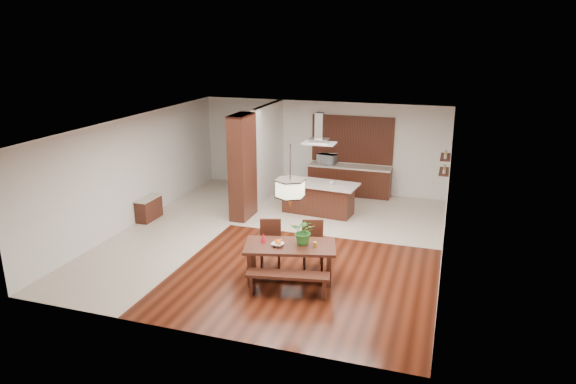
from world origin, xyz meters
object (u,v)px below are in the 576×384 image
(hallway_console, at_px, (149,209))
(island_cup, at_px, (331,183))
(pendant_lantern, at_px, (290,176))
(range_hood, at_px, (319,128))
(dining_bench, at_px, (288,284))
(kitchen_island, at_px, (318,198))
(dining_table, at_px, (290,254))
(microwave, at_px, (327,159))
(foliage_plant, at_px, (304,231))
(fruit_bowl, at_px, (278,244))
(dining_chair_left, at_px, (270,245))
(dining_chair_right, at_px, (313,246))

(hallway_console, height_order, island_cup, island_cup)
(pendant_lantern, xyz_separation_m, range_hood, (-0.50, 4.20, 0.22))
(dining_bench, bearing_deg, island_cup, 93.24)
(hallway_console, distance_m, dining_bench, 5.77)
(dining_bench, distance_m, kitchen_island, 4.90)
(dining_table, bearing_deg, dining_bench, -75.65)
(dining_table, bearing_deg, microwave, 96.97)
(dining_table, relative_size, foliage_plant, 3.67)
(island_cup, bearing_deg, microwave, 106.96)
(fruit_bowl, bearing_deg, hallway_console, 152.65)
(hallway_console, distance_m, kitchen_island, 4.74)
(dining_table, xyz_separation_m, range_hood, (-0.50, 4.20, 1.89))
(dining_table, xyz_separation_m, island_cup, (-0.10, 4.10, 0.40))
(dining_chair_left, height_order, microwave, microwave)
(hallway_console, bearing_deg, microwave, 44.93)
(dining_table, distance_m, dining_bench, 0.76)
(foliage_plant, xyz_separation_m, fruit_bowl, (-0.48, -0.27, -0.25))
(kitchen_island, height_order, range_hood, range_hood)
(dining_chair_left, bearing_deg, range_hood, 70.53)
(fruit_bowl, bearing_deg, dining_chair_left, 122.92)
(foliage_plant, bearing_deg, range_hood, 100.50)
(range_hood, bearing_deg, dining_chair_right, -77.11)
(range_hood, height_order, microwave, range_hood)
(foliage_plant, bearing_deg, island_cup, 95.15)
(dining_chair_right, bearing_deg, dining_bench, -114.29)
(foliage_plant, bearing_deg, fruit_bowl, -150.87)
(pendant_lantern, bearing_deg, dining_table, 0.00)
(pendant_lantern, bearing_deg, dining_chair_right, 65.06)
(foliage_plant, distance_m, range_hood, 4.36)
(dining_chair_left, height_order, dining_chair_right, same)
(dining_bench, height_order, range_hood, range_hood)
(kitchen_island, distance_m, island_cup, 0.64)
(dining_chair_left, relative_size, foliage_plant, 1.90)
(dining_table, bearing_deg, kitchen_island, 96.76)
(pendant_lantern, bearing_deg, foliage_plant, 29.14)
(hallway_console, height_order, dining_chair_right, dining_chair_right)
(dining_chair_right, bearing_deg, island_cup, 78.76)
(dining_table, distance_m, island_cup, 4.12)
(kitchen_island, bearing_deg, dining_bench, -76.28)
(island_cup, bearing_deg, pendant_lantern, -88.58)
(pendant_lantern, distance_m, foliage_plant, 1.23)
(microwave, bearing_deg, dining_table, -72.64)
(dining_table, bearing_deg, foliage_plant, 29.14)
(foliage_plant, xyz_separation_m, microwave, (-1.02, 6.14, 0.06))
(dining_bench, height_order, foliage_plant, foliage_plant)
(dining_table, distance_m, dining_chair_right, 0.74)
(range_hood, bearing_deg, dining_chair_left, -91.46)
(dining_chair_right, height_order, island_cup, dining_chair_right)
(dining_bench, relative_size, dining_chair_left, 1.55)
(fruit_bowl, xyz_separation_m, island_cup, (0.13, 4.23, 0.16))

